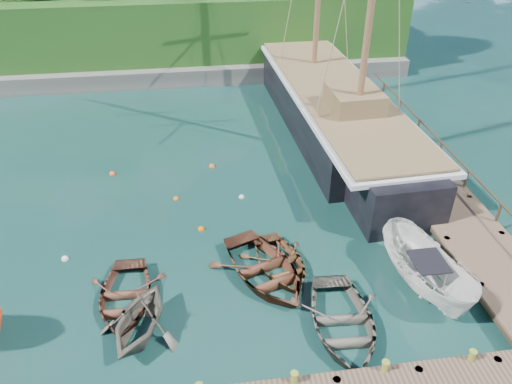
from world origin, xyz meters
TOP-DOWN VIEW (x-y plane):
  - ground at (0.00, 0.00)m, footprint 160.00×160.00m
  - dock_east at (11.50, 7.00)m, footprint 3.20×24.00m
  - bollard_3 at (5.00, -5.10)m, footprint 0.26×0.26m
  - bollard_4 at (8.00, -5.10)m, footprint 0.26×0.26m
  - rowboat_0 at (-3.71, -0.28)m, footprint 3.19×4.38m
  - rowboat_1 at (-3.01, -1.89)m, footprint 4.09×4.38m
  - rowboat_2 at (1.91, 0.45)m, footprint 5.12×5.94m
  - rowboat_3 at (4.30, -2.79)m, footprint 3.72×5.02m
  - rowboat_4 at (2.66, 0.84)m, footprint 3.54×4.41m
  - cabin_boat_white at (8.17, -1.09)m, footprint 2.97×5.74m
  - schooner at (8.32, 13.76)m, footprint 6.48×29.75m
  - mooring_buoy_0 at (-6.53, 2.76)m, footprint 0.31×0.31m
  - mooring_buoy_1 at (-1.69, 6.78)m, footprint 0.30×0.30m
  - mooring_buoy_2 at (-0.54, 4.04)m, footprint 0.32×0.32m
  - mooring_buoy_3 at (1.66, 6.46)m, footprint 0.30×0.30m
  - mooring_buoy_4 at (-5.19, 9.75)m, footprint 0.35×0.35m
  - mooring_buoy_5 at (0.35, 9.79)m, footprint 0.35×0.35m

SIDE VIEW (x-z plane):
  - ground at x=0.00m, z-range 0.00..0.00m
  - bollard_3 at x=5.00m, z-range -0.23..0.23m
  - bollard_4 at x=8.00m, z-range -0.23..0.23m
  - rowboat_0 at x=-3.71m, z-range -0.44..0.44m
  - rowboat_1 at x=-3.01m, z-range -0.93..0.93m
  - rowboat_2 at x=1.91m, z-range -0.52..0.52m
  - rowboat_3 at x=4.30m, z-range -0.50..0.50m
  - rowboat_4 at x=2.66m, z-range -0.41..0.41m
  - cabin_boat_white at x=8.17m, z-range -1.06..1.06m
  - mooring_buoy_0 at x=-6.53m, z-range -0.16..0.16m
  - mooring_buoy_1 at x=-1.69m, z-range -0.15..0.15m
  - mooring_buoy_2 at x=-0.54m, z-range -0.16..0.16m
  - mooring_buoy_3 at x=1.66m, z-range -0.15..0.15m
  - mooring_buoy_4 at x=-5.19m, z-range -0.17..0.17m
  - mooring_buoy_5 at x=0.35m, z-range -0.18..0.18m
  - dock_east at x=11.50m, z-range -0.12..0.98m
  - schooner at x=8.32m, z-range -9.86..12.33m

